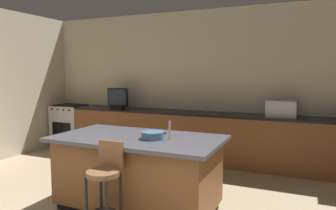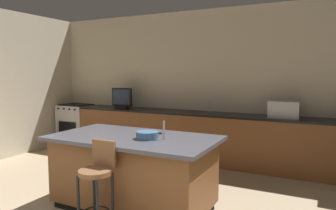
{
  "view_description": "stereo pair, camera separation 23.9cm",
  "coord_description": "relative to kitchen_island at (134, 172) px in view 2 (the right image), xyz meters",
  "views": [
    {
      "loc": [
        1.79,
        -0.89,
        1.67
      ],
      "look_at": [
        -0.2,
        3.61,
        1.17
      ],
      "focal_mm": 33.69,
      "sensor_mm": 36.0,
      "label": 1
    },
    {
      "loc": [
        2.01,
        -0.78,
        1.67
      ],
      "look_at": [
        -0.2,
        3.61,
        1.17
      ],
      "focal_mm": 33.69,
      "sensor_mm": 36.0,
      "label": 2
    }
  ],
  "objects": [
    {
      "name": "wall_back",
      "position": [
        0.06,
        2.69,
        0.98
      ],
      "size": [
        7.58,
        0.12,
        2.88
      ],
      "primitive_type": "cube",
      "color": "beige",
      "rests_on": "ground_plane"
    },
    {
      "name": "counter_back",
      "position": [
        -0.05,
        2.31,
        0.0
      ],
      "size": [
        5.27,
        0.62,
        0.93
      ],
      "color": "brown",
      "rests_on": "ground_plane"
    },
    {
      "name": "kitchen_island",
      "position": [
        0.0,
        0.0,
        0.0
      ],
      "size": [
        2.03,
        1.11,
        0.9
      ],
      "color": "black",
      "rests_on": "ground_plane"
    },
    {
      "name": "range_oven",
      "position": [
        -3.05,
        2.31,
        0.01
      ],
      "size": [
        0.73,
        0.63,
        0.95
      ],
      "color": "#B7BABF",
      "rests_on": "ground_plane"
    },
    {
      "name": "microwave",
      "position": [
        1.46,
        2.31,
        0.61
      ],
      "size": [
        0.48,
        0.36,
        0.28
      ],
      "primitive_type": "cube",
      "color": "#B7BABF",
      "rests_on": "counter_back"
    },
    {
      "name": "tv_monitor",
      "position": [
        -1.74,
        2.25,
        0.66
      ],
      "size": [
        0.47,
        0.16,
        0.42
      ],
      "color": "black",
      "rests_on": "counter_back"
    },
    {
      "name": "sink_faucet_back",
      "position": [
        0.13,
        2.41,
        0.59
      ],
      "size": [
        0.02,
        0.02,
        0.24
      ],
      "primitive_type": "cylinder",
      "color": "#B2B2B7",
      "rests_on": "counter_back"
    },
    {
      "name": "sink_faucet_island",
      "position": [
        0.42,
        -0.0,
        0.55
      ],
      "size": [
        0.02,
        0.02,
        0.22
      ],
      "primitive_type": "cylinder",
      "color": "#B2B2B7",
      "rests_on": "kitchen_island"
    },
    {
      "name": "bar_stool_center",
      "position": [
        0.0,
        -0.68,
        0.12
      ],
      "size": [
        0.34,
        0.34,
        0.97
      ],
      "rotation": [
        0.0,
        0.0,
        -0.0
      ],
      "color": "brown",
      "rests_on": "ground_plane"
    },
    {
      "name": "fruit_bowl",
      "position": [
        0.22,
        -0.04,
        0.48
      ],
      "size": [
        0.26,
        0.26,
        0.09
      ],
      "primitive_type": "cylinder",
      "color": "#3F668C",
      "rests_on": "kitchen_island"
    },
    {
      "name": "tv_remote",
      "position": [
        0.19,
        0.21,
        0.45
      ],
      "size": [
        0.11,
        0.17,
        0.02
      ],
      "primitive_type": "cube",
      "rotation": [
        0.0,
        0.0,
        -0.46
      ],
      "color": "black",
      "rests_on": "kitchen_island"
    }
  ]
}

